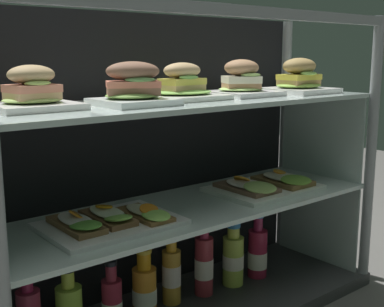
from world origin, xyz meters
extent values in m
cylinder|color=gray|center=(0.62, -0.19, 0.46)|extent=(0.03, 0.03, 0.92)
cylinder|color=gray|center=(0.62, 0.19, 0.46)|extent=(0.03, 0.03, 0.92)
cube|color=gray|center=(0.00, -0.19, 0.90)|extent=(1.24, 0.03, 0.03)
cube|color=black|center=(0.00, 0.20, 0.48)|extent=(1.21, 0.01, 0.87)
cube|color=silver|center=(0.60, 0.00, 0.20)|extent=(0.01, 0.34, 0.31)
cube|color=silver|center=(0.00, 0.00, 0.36)|extent=(1.22, 0.36, 0.01)
cube|color=silver|center=(0.60, 0.00, 0.51)|extent=(0.01, 0.34, 0.29)
cube|color=silver|center=(0.00, 0.00, 0.66)|extent=(1.22, 0.36, 0.01)
cube|color=white|center=(-0.45, 0.03, 0.68)|extent=(0.19, 0.19, 0.02)
ellipsoid|color=#A0C362|center=(-0.45, 0.03, 0.69)|extent=(0.14, 0.12, 0.01)
cube|color=#D9B279|center=(-0.45, 0.03, 0.70)|extent=(0.11, 0.10, 0.02)
cube|color=tan|center=(-0.45, 0.03, 0.72)|extent=(0.11, 0.10, 0.02)
ellipsoid|color=#9EBD57|center=(-0.45, 0.00, 0.73)|extent=(0.07, 0.04, 0.01)
ellipsoid|color=tan|center=(-0.45, 0.03, 0.75)|extent=(0.12, 0.10, 0.04)
cube|color=white|center=(-0.21, -0.03, 0.68)|extent=(0.18, 0.18, 0.02)
ellipsoid|color=#74A149|center=(-0.21, -0.03, 0.69)|extent=(0.15, 0.12, 0.02)
cube|color=#99694F|center=(-0.21, -0.03, 0.70)|extent=(0.15, 0.12, 0.02)
cube|color=#E47E62|center=(-0.21, -0.03, 0.72)|extent=(0.15, 0.13, 0.02)
ellipsoid|color=#689B51|center=(-0.21, -0.06, 0.73)|extent=(0.08, 0.06, 0.01)
ellipsoid|color=brown|center=(-0.21, -0.03, 0.75)|extent=(0.15, 0.13, 0.05)
cube|color=white|center=(-0.01, 0.03, 0.68)|extent=(0.21, 0.21, 0.01)
ellipsoid|color=#7EB750|center=(-0.01, 0.03, 0.69)|extent=(0.18, 0.15, 0.01)
cube|color=#E8BD82|center=(-0.01, 0.03, 0.70)|extent=(0.13, 0.08, 0.02)
cube|color=#E2D04F|center=(-0.01, 0.03, 0.72)|extent=(0.13, 0.09, 0.02)
ellipsoid|color=#82C45A|center=(-0.01, 0.00, 0.73)|extent=(0.08, 0.03, 0.01)
ellipsoid|color=tan|center=(-0.01, 0.03, 0.75)|extent=(0.13, 0.09, 0.04)
cube|color=white|center=(0.21, 0.02, 0.68)|extent=(0.20, 0.20, 0.02)
ellipsoid|color=#A1D16D|center=(0.21, 0.02, 0.69)|extent=(0.15, 0.13, 0.01)
cube|color=tan|center=(0.21, 0.02, 0.70)|extent=(0.13, 0.13, 0.02)
cube|color=beige|center=(0.21, 0.02, 0.72)|extent=(0.14, 0.13, 0.02)
ellipsoid|color=#90B25E|center=(0.21, -0.02, 0.73)|extent=(0.07, 0.06, 0.02)
ellipsoid|color=#A57854|center=(0.21, 0.02, 0.75)|extent=(0.14, 0.13, 0.05)
cube|color=white|center=(0.44, -0.02, 0.68)|extent=(0.20, 0.20, 0.02)
ellipsoid|color=#8ABA4A|center=(0.44, -0.02, 0.69)|extent=(0.16, 0.14, 0.02)
cube|color=tan|center=(0.44, -0.02, 0.70)|extent=(0.12, 0.09, 0.02)
cube|color=yellow|center=(0.44, -0.02, 0.72)|extent=(0.13, 0.09, 0.02)
ellipsoid|color=#8CC155|center=(0.44, -0.06, 0.73)|extent=(0.07, 0.03, 0.01)
ellipsoid|color=#A1824B|center=(0.44, -0.02, 0.76)|extent=(0.13, 0.09, 0.05)
cube|color=white|center=(-0.28, -0.01, 0.37)|extent=(0.34, 0.24, 0.01)
cube|color=brown|center=(-0.37, 0.00, 0.38)|extent=(0.08, 0.18, 0.01)
ellipsoid|color=#569837|center=(-0.37, -0.05, 0.39)|extent=(0.08, 0.10, 0.02)
ellipsoid|color=silver|center=(-0.37, 0.00, 0.39)|extent=(0.07, 0.15, 0.01)
cylinder|color=orange|center=(-0.36, 0.01, 0.40)|extent=(0.04, 0.05, 0.03)
cube|color=brown|center=(-0.28, 0.00, 0.38)|extent=(0.08, 0.18, 0.01)
ellipsoid|color=#7AB447|center=(-0.28, -0.05, 0.39)|extent=(0.09, 0.10, 0.03)
ellipsoid|color=silver|center=(-0.28, 0.00, 0.40)|extent=(0.07, 0.14, 0.02)
cylinder|color=orange|center=(-0.28, 0.01, 0.41)|extent=(0.06, 0.06, 0.01)
cube|color=brown|center=(-0.19, -0.03, 0.38)|extent=(0.08, 0.18, 0.01)
ellipsoid|color=#96D358|center=(-0.19, -0.08, 0.39)|extent=(0.08, 0.10, 0.02)
ellipsoid|color=beige|center=(-0.19, -0.03, 0.39)|extent=(0.07, 0.14, 0.01)
cylinder|color=orange|center=(-0.19, -0.06, 0.40)|extent=(0.05, 0.05, 0.02)
cube|color=white|center=(0.29, -0.02, 0.37)|extent=(0.34, 0.24, 0.01)
cube|color=brown|center=(0.21, -0.01, 0.38)|extent=(0.12, 0.19, 0.01)
ellipsoid|color=#A0C163|center=(0.21, -0.07, 0.39)|extent=(0.12, 0.11, 0.03)
ellipsoid|color=silver|center=(0.21, -0.01, 0.39)|extent=(0.10, 0.15, 0.01)
cylinder|color=orange|center=(0.22, 0.01, 0.40)|extent=(0.06, 0.07, 0.03)
cube|color=brown|center=(0.36, -0.03, 0.38)|extent=(0.12, 0.18, 0.02)
ellipsoid|color=#669933|center=(0.36, -0.09, 0.40)|extent=(0.12, 0.11, 0.03)
ellipsoid|color=beige|center=(0.36, -0.03, 0.40)|extent=(0.10, 0.15, 0.01)
cylinder|color=orange|center=(0.37, -0.01, 0.41)|extent=(0.06, 0.06, 0.01)
cylinder|color=maroon|center=(-0.48, 0.05, 0.24)|extent=(0.03, 0.03, 0.04)
cylinder|color=white|center=(-0.48, 0.05, 0.27)|extent=(0.03, 0.03, 0.01)
cylinder|color=#BFD143|center=(-0.37, 0.06, 0.22)|extent=(0.03, 0.03, 0.05)
cylinder|color=black|center=(-0.37, 0.06, 0.25)|extent=(0.04, 0.04, 0.01)
cylinder|color=#A1273D|center=(-0.25, 0.05, 0.11)|extent=(0.06, 0.06, 0.14)
cylinder|color=#97293E|center=(-0.25, 0.05, 0.21)|extent=(0.03, 0.03, 0.05)
cylinder|color=black|center=(-0.25, 0.05, 0.23)|extent=(0.03, 0.03, 0.01)
cylinder|color=orange|center=(-0.14, 0.05, 0.11)|extent=(0.07, 0.07, 0.14)
cylinder|color=white|center=(-0.14, 0.05, 0.10)|extent=(0.07, 0.07, 0.05)
cylinder|color=orange|center=(-0.14, 0.05, 0.21)|extent=(0.04, 0.04, 0.05)
cylinder|color=gold|center=(-0.14, 0.05, 0.24)|extent=(0.05, 0.05, 0.01)
cylinder|color=gold|center=(-0.03, 0.06, 0.13)|extent=(0.06, 0.06, 0.17)
cylinder|color=white|center=(-0.03, 0.06, 0.13)|extent=(0.06, 0.06, 0.06)
cylinder|color=gold|center=(-0.03, 0.06, 0.22)|extent=(0.03, 0.03, 0.03)
cylinder|color=silver|center=(-0.03, 0.06, 0.25)|extent=(0.04, 0.04, 0.02)
cylinder|color=#9C2D39|center=(0.08, 0.04, 0.14)|extent=(0.06, 0.06, 0.19)
cylinder|color=silver|center=(0.08, 0.04, 0.13)|extent=(0.06, 0.06, 0.06)
cylinder|color=#A02546|center=(0.08, 0.04, 0.25)|extent=(0.03, 0.03, 0.04)
cylinder|color=black|center=(0.08, 0.04, 0.28)|extent=(0.03, 0.03, 0.01)
cylinder|color=#BACE4E|center=(0.20, 0.04, 0.12)|extent=(0.07, 0.07, 0.16)
cylinder|color=#EDE3CD|center=(0.20, 0.04, 0.12)|extent=(0.07, 0.07, 0.05)
cylinder|color=#C1CC46|center=(0.20, 0.04, 0.22)|extent=(0.04, 0.04, 0.04)
cylinder|color=#2A75B8|center=(0.20, 0.04, 0.25)|extent=(0.04, 0.04, 0.02)
cylinder|color=#9E1E3C|center=(0.31, 0.03, 0.12)|extent=(0.07, 0.07, 0.16)
cylinder|color=silver|center=(0.31, 0.03, 0.10)|extent=(0.07, 0.07, 0.06)
cylinder|color=#9C204A|center=(0.31, 0.03, 0.23)|extent=(0.03, 0.03, 0.05)
cylinder|color=#3275B5|center=(0.31, 0.03, 0.26)|extent=(0.04, 0.04, 0.02)
camera|label=1|loc=(-0.91, -1.11, 0.79)|focal=48.01mm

